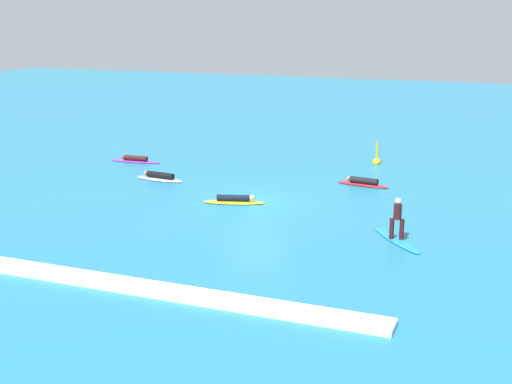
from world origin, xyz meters
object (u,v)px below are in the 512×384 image
at_px(surfer_on_red_board, 363,183).
at_px(surfer_on_blue_board, 397,230).
at_px(surfer_on_purple_board, 135,160).
at_px(marker_buoy, 377,161).
at_px(surfer_on_yellow_board, 235,200).
at_px(surfer_on_white_board, 159,177).

relative_size(surfer_on_red_board, surfer_on_blue_board, 0.93).
height_order(surfer_on_red_board, surfer_on_purple_board, surfer_on_red_board).
xyz_separation_m(surfer_on_red_board, surfer_on_blue_board, (3.04, -7.86, 0.28)).
height_order(surfer_on_red_board, marker_buoy, marker_buoy).
bearing_deg(surfer_on_blue_board, surfer_on_yellow_board, -147.57).
xyz_separation_m(surfer_on_yellow_board, marker_buoy, (4.15, 10.37, 0.07)).
bearing_deg(surfer_on_yellow_board, surfer_on_blue_board, -35.12).
bearing_deg(marker_buoy, surfer_on_yellow_board, -111.80).
distance_m(surfer_on_red_board, marker_buoy, 5.12).
xyz_separation_m(surfer_on_white_board, surfer_on_blue_board, (12.83, -5.26, 0.28)).
xyz_separation_m(surfer_on_red_board, marker_buoy, (-0.39, 5.10, 0.05)).
xyz_separation_m(surfer_on_red_board, surfer_on_white_board, (-9.79, -2.60, 0.00)).
bearing_deg(surfer_on_yellow_board, surfer_on_red_board, 33.01).
height_order(surfer_on_yellow_board, marker_buoy, marker_buoy).
height_order(surfer_on_yellow_board, surfer_on_purple_board, surfer_on_yellow_board).
xyz_separation_m(surfer_on_yellow_board, surfer_on_white_board, (-5.25, 2.66, 0.02)).
relative_size(surfer_on_white_board, surfer_on_purple_board, 0.86).
relative_size(surfer_on_purple_board, surfer_on_blue_board, 1.08).
bearing_deg(surfer_on_purple_board, surfer_on_red_board, 173.57).
height_order(surfer_on_white_board, marker_buoy, marker_buoy).
xyz_separation_m(surfer_on_blue_board, marker_buoy, (-3.43, 12.96, -0.23)).
bearing_deg(surfer_on_blue_board, marker_buoy, 156.18).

